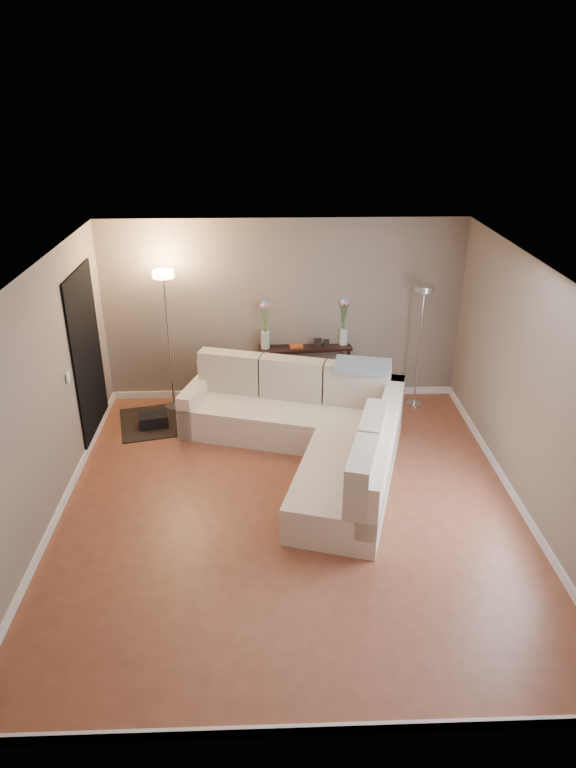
{
  "coord_description": "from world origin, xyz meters",
  "views": [
    {
      "loc": [
        -0.24,
        -5.79,
        4.2
      ],
      "look_at": [
        0.0,
        0.8,
        1.1
      ],
      "focal_mm": 30.0,
      "sensor_mm": 36.0,
      "label": 1
    }
  ],
  "objects_px": {
    "sectional_sofa": "(312,429)",
    "floor_lamp_unlit": "(421,323)",
    "floor_lamp_lit": "(167,314)",
    "console_table": "(299,369)"
  },
  "relations": [
    {
      "from": "sectional_sofa",
      "to": "console_table",
      "type": "height_order",
      "value": "sectional_sofa"
    },
    {
      "from": "sectional_sofa",
      "to": "console_table",
      "type": "distance_m",
      "value": 1.61
    },
    {
      "from": "sectional_sofa",
      "to": "floor_lamp_lit",
      "type": "distance_m",
      "value": 2.53
    },
    {
      "from": "console_table",
      "to": "floor_lamp_lit",
      "type": "bearing_deg",
      "value": -171.83
    },
    {
      "from": "sectional_sofa",
      "to": "floor_lamp_lit",
      "type": "relative_size",
      "value": 1.68
    },
    {
      "from": "floor_lamp_lit",
      "to": "floor_lamp_unlit",
      "type": "xyz_separation_m",
      "value": [
        3.44,
        -0.03,
        -0.16
      ]
    },
    {
      "from": "sectional_sofa",
      "to": "floor_lamp_lit",
      "type": "bearing_deg",
      "value": 144.14
    },
    {
      "from": "sectional_sofa",
      "to": "console_table",
      "type": "xyz_separation_m",
      "value": [
        -0.08,
        1.61,
        0.1
      ]
    },
    {
      "from": "floor_lamp_lit",
      "to": "console_table",
      "type": "bearing_deg",
      "value": 8.17
    },
    {
      "from": "sectional_sofa",
      "to": "floor_lamp_unlit",
      "type": "bearing_deg",
      "value": 40.0
    }
  ]
}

